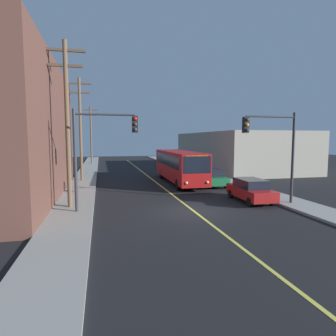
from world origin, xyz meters
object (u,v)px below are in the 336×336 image
at_px(utility_pole_mid, 80,125).
at_px(utility_pole_far, 91,132).
at_px(city_bus, 179,165).
at_px(parked_car_red, 251,190).
at_px(traffic_signal_right_corner, 273,141).
at_px(parked_car_green, 212,177).
at_px(utility_pole_near, 67,117).
at_px(traffic_signal_left_corner, 102,141).

relative_size(utility_pole_mid, utility_pole_far, 1.05).
distance_m(city_bus, parked_car_red, 10.16).
bearing_deg(utility_pole_mid, parked_car_red, -46.55).
bearing_deg(traffic_signal_right_corner, parked_car_red, 113.33).
height_order(city_bus, utility_pole_far, utility_pole_far).
bearing_deg(city_bus, parked_car_green, -47.34).
xyz_separation_m(parked_car_red, traffic_signal_right_corner, (0.65, -1.51, 3.46)).
bearing_deg(utility_pole_near, city_bus, 43.39).
bearing_deg(traffic_signal_right_corner, utility_pole_far, 108.98).
height_order(traffic_signal_left_corner, traffic_signal_right_corner, same).
bearing_deg(utility_pole_mid, utility_pole_near, -89.98).
distance_m(parked_car_green, traffic_signal_left_corner, 13.20).
distance_m(parked_car_red, parked_car_green, 7.09).
relative_size(city_bus, utility_pole_far, 1.22).
bearing_deg(traffic_signal_right_corner, parked_car_green, 94.89).
xyz_separation_m(city_bus, traffic_signal_left_corner, (-7.61, -10.47, 2.49)).
distance_m(city_bus, utility_pole_mid, 10.94).
xyz_separation_m(city_bus, traffic_signal_right_corner, (3.21, -11.29, 2.49)).
xyz_separation_m(utility_pole_mid, utility_pole_far, (0.39, 21.87, -0.25)).
bearing_deg(utility_pole_mid, traffic_signal_right_corner, -48.23).
bearing_deg(utility_pole_mid, city_bus, -17.89).
xyz_separation_m(utility_pole_far, traffic_signal_right_corner, (12.47, -36.28, -1.35)).
bearing_deg(traffic_signal_left_corner, utility_pole_far, 92.67).
bearing_deg(parked_car_red, utility_pole_far, 108.78).
distance_m(parked_car_green, utility_pole_mid, 14.37).
distance_m(parked_car_green, traffic_signal_right_corner, 9.30).
xyz_separation_m(utility_pole_near, utility_pole_far, (0.39, 34.11, -0.09)).
relative_size(utility_pole_near, traffic_signal_right_corner, 1.70).
xyz_separation_m(city_bus, utility_pole_far, (-9.26, 24.99, 3.84)).
xyz_separation_m(parked_car_green, traffic_signal_right_corner, (0.74, -8.60, 3.46)).
height_order(parked_car_red, traffic_signal_right_corner, traffic_signal_right_corner).
xyz_separation_m(city_bus, parked_car_red, (2.56, -9.78, -0.98)).
distance_m(city_bus, traffic_signal_left_corner, 13.18).
height_order(parked_car_red, utility_pole_far, utility_pole_far).
bearing_deg(traffic_signal_right_corner, utility_pole_near, 170.44).
bearing_deg(city_bus, traffic_signal_right_corner, -74.12).
height_order(utility_pole_far, traffic_signal_left_corner, utility_pole_far).
height_order(parked_car_red, traffic_signal_left_corner, traffic_signal_left_corner).
height_order(utility_pole_near, traffic_signal_right_corner, utility_pole_near).
height_order(parked_car_red, utility_pole_mid, utility_pole_mid).
xyz_separation_m(parked_car_red, utility_pole_near, (-12.21, 0.66, 4.91)).
bearing_deg(parked_car_green, city_bus, 132.66).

